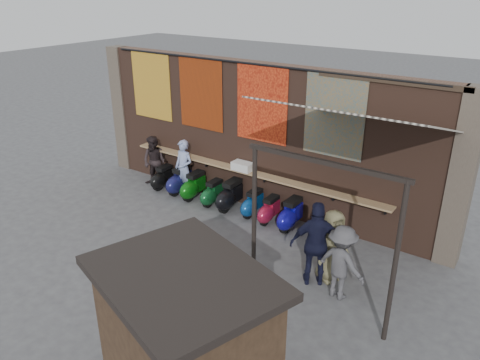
{
  "coord_description": "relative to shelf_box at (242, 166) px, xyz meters",
  "views": [
    {
      "loc": [
        6.53,
        -7.47,
        5.93
      ],
      "look_at": [
        0.51,
        1.2,
        1.38
      ],
      "focal_mm": 35.0,
      "sensor_mm": 36.0,
      "label": 1
    }
  ],
  "objects": [
    {
      "name": "market_stall",
      "position": [
        3.26,
        -6.1,
        -0.05
      ],
      "size": [
        2.59,
        2.24,
        2.37
      ],
      "primitive_type": "cube",
      "rotation": [
        0.0,
        0.0,
        -0.32
      ],
      "color": "black",
      "rests_on": "ground"
    },
    {
      "name": "brick_wall",
      "position": [
        0.17,
        0.4,
        0.76
      ],
      "size": [
        10.0,
        0.4,
        4.0
      ],
      "primitive_type": "cube",
      "color": "brown",
      "rests_on": "ground"
    },
    {
      "name": "stall_roof",
      "position": [
        3.26,
        -6.1,
        1.19
      ],
      "size": [
        2.91,
        2.55,
        0.12
      ],
      "primitive_type": "cube",
      "rotation": [
        0.0,
        0.0,
        -0.32
      ],
      "color": "black",
      "rests_on": "market_stall"
    },
    {
      "name": "awning_header",
      "position": [
        3.67,
        -2.9,
        1.84
      ],
      "size": [
        3.0,
        0.08,
        0.08
      ],
      "primitive_type": "cube",
      "color": "black",
      "rests_on": "awning_post_left"
    },
    {
      "name": "scooter_stool_0",
      "position": [
        -2.73,
        -0.31,
        -0.89
      ],
      "size": [
        0.33,
        0.74,
        0.7
      ],
      "primitive_type": null,
      "color": "black",
      "rests_on": "ground"
    },
    {
      "name": "scooter_stool_3",
      "position": [
        -0.78,
        -0.34,
        -0.88
      ],
      "size": [
        0.33,
        0.74,
        0.71
      ],
      "primitive_type": null,
      "color": "#0F4C22",
      "rests_on": "ground"
    },
    {
      "name": "scooter_stool_6",
      "position": [
        1.09,
        -0.32,
        -0.89
      ],
      "size": [
        0.33,
        0.73,
        0.7
      ],
      "primitive_type": null,
      "color": "#A51634",
      "rests_on": "ground"
    },
    {
      "name": "awning_ledger",
      "position": [
        3.67,
        0.19,
        2.71
      ],
      "size": [
        3.3,
        0.08,
        0.12
      ],
      "primitive_type": "cube",
      "color": "#33261C",
      "rests_on": "brick_wall"
    },
    {
      "name": "tapestry_multi",
      "position": [
        2.47,
        0.18,
        1.76
      ],
      "size": [
        1.5,
        0.02,
        2.0
      ],
      "primitive_type": "cube",
      "color": "#215D7A",
      "rests_on": "brick_wall"
    },
    {
      "name": "eating_counter",
      "position": [
        0.17,
        0.03,
        -0.14
      ],
      "size": [
        8.0,
        0.32,
        0.05
      ],
      "primitive_type": "cube",
      "color": "#9E7A51",
      "rests_on": "brick_wall"
    },
    {
      "name": "shelf_box",
      "position": [
        0.0,
        0.0,
        0.0
      ],
      "size": [
        0.56,
        0.33,
        0.23
      ],
      "primitive_type": "cube",
      "color": "white",
      "rests_on": "eating_counter"
    },
    {
      "name": "tapestry_orange",
      "position": [
        0.47,
        0.18,
        1.76
      ],
      "size": [
        1.5,
        0.02,
        2.0
      ],
      "primitive_type": "cube",
      "color": "#DE451B",
      "rests_on": "brick_wall"
    },
    {
      "name": "diner_left",
      "position": [
        -1.87,
        -0.3,
        -0.39
      ],
      "size": [
        0.64,
        0.44,
        1.7
      ],
      "primitive_type": "imported",
      "rotation": [
        0.0,
        0.0,
        -0.06
      ],
      "color": "#92A3D5",
      "rests_on": "ground"
    },
    {
      "name": "stall_sign",
      "position": [
        3.53,
        -5.29,
        0.48
      ],
      "size": [
        1.15,
        0.41,
        0.5
      ],
      "primitive_type": "cube",
      "rotation": [
        0.0,
        0.0,
        -0.32
      ],
      "color": "gold",
      "rests_on": "market_stall"
    },
    {
      "name": "diner_right",
      "position": [
        -3.06,
        -0.3,
        -0.44
      ],
      "size": [
        0.86,
        0.71,
        1.59
      ],
      "primitive_type": "imported",
      "rotation": [
        0.0,
        0.0,
        0.15
      ],
      "color": "black",
      "rests_on": "ground"
    },
    {
      "name": "tapestry_sun",
      "position": [
        -1.53,
        0.18,
        1.76
      ],
      "size": [
        1.5,
        0.02,
        2.0
      ],
      "primitive_type": "cube",
      "color": "#E0460D",
      "rests_on": "brick_wall"
    },
    {
      "name": "scooter_stool_4",
      "position": [
        -0.2,
        -0.29,
        -0.82
      ],
      "size": [
        0.4,
        0.88,
        0.84
      ],
      "primitive_type": null,
      "color": "black",
      "rests_on": "ground"
    },
    {
      "name": "scooter_stool_5",
      "position": [
        0.53,
        -0.25,
        -0.88
      ],
      "size": [
        0.34,
        0.75,
        0.71
      ],
      "primitive_type": null,
      "color": "navy",
      "rests_on": "ground"
    },
    {
      "name": "ground",
      "position": [
        0.17,
        -2.3,
        -1.24
      ],
      "size": [
        70.0,
        70.0,
        0.0
      ],
      "primitive_type": "plane",
      "color": "#474749",
      "rests_on": "ground"
    },
    {
      "name": "scooter_stool_7",
      "position": [
        1.73,
        -0.32,
        -0.84
      ],
      "size": [
        0.38,
        0.85,
        0.8
      ],
      "primitive_type": null,
      "color": "#100D8F",
      "rests_on": "ground"
    },
    {
      "name": "tapestry_redgold",
      "position": [
        -3.43,
        0.18,
        1.76
      ],
      "size": [
        1.5,
        0.02,
        2.0
      ],
      "primitive_type": "cube",
      "color": "#9A3616",
      "rests_on": "brick_wall"
    },
    {
      "name": "hang_rail",
      "position": [
        0.17,
        0.17,
        2.74
      ],
      "size": [
        9.5,
        0.06,
        0.06
      ],
      "primitive_type": "cylinder",
      "rotation": [
        0.0,
        1.57,
        0.0
      ],
      "color": "black",
      "rests_on": "brick_wall"
    },
    {
      "name": "pier_left",
      "position": [
        -5.03,
        0.4,
        0.76
      ],
      "size": [
        0.5,
        0.5,
        4.0
      ],
      "primitive_type": "cube",
      "color": "#4C4238",
      "rests_on": "ground"
    },
    {
      "name": "scooter_stool_1",
      "position": [
        -2.06,
        -0.28,
        -0.84
      ],
      "size": [
        0.38,
        0.84,
        0.8
      ],
      "primitive_type": null,
      "color": "#16174F",
      "rests_on": "ground"
    },
    {
      "name": "awning_post_left",
      "position": [
        2.27,
        -2.9,
        0.31
      ],
      "size": [
        0.09,
        0.09,
        3.1
      ],
      "primitive_type": "cylinder",
      "color": "black",
      "rests_on": "ground"
    },
    {
      "name": "awning_post_right",
      "position": [
        5.07,
        -2.9,
        0.31
      ],
      "size": [
        0.09,
        0.09,
        3.1
      ],
      "primitive_type": "cylinder",
      "color": "black",
      "rests_on": "ground"
    },
    {
      "name": "awning_canvas",
      "position": [
        3.67,
        -1.4,
        2.31
      ],
      "size": [
        3.2,
        3.28,
        0.97
      ],
      "primitive_type": "cube",
      "rotation": [
        -0.28,
        0.0,
        0.0
      ],
      "color": "beige",
      "rests_on": "brick_wall"
    },
    {
      "name": "shopper_grey",
      "position": [
        3.89,
        -2.22,
        -0.44
      ],
      "size": [
        1.12,
        0.77,
        1.59
      ],
      "primitive_type": "imported",
      "rotation": [
        0.0,
        0.0,
        2.95
      ],
      "color": "#4E4D51",
      "rests_on": "ground"
    },
    {
      "name": "stall_shelf",
      "position": [
        3.53,
        -5.29,
        -0.37
      ],
      "size": [
        1.76,
        0.66,
        0.06
      ],
      "primitive_type": "cube",
      "rotation": [
        0.0,
        0.0,
        -0.32
      ],
      "color": "#473321",
      "rests_on": "market_stall"
    },
    {
      "name": "pier_right",
      "position": [
        5.37,
        0.4,
        0.76
      ],
      "size": [
        0.5,
        0.5,
        4.0
      ],
      "primitive_type": "cube",
      "color": "#4C4238",
      "rests_on": "ground"
    },
    {
      "name": "shopper_tan",
      "position": [
        3.48,
        -1.75,
        -0.43
      ],
      "size": [
        0.83,
        0.94,
        1.61
      ],
      "primitive_type": "imported",
      "rotation": [
        0.0,
        0.0,
        1.08
      ],
      "color": "olive",
      "rests_on": "ground"
    },
    {
      "name": "shopper_navy",
      "position": [
        3.28,
        -2.08,
        -0.3
      ],
      "size": [
        1.18,
        0.95,
        1.87
      ],
      "primitive_type": "imported",
      "rotation": [
        0.0,
        0.0,
        3.68
      ],
      "color": "black",
      "rests_on": "ground"
    },
    {
      "name": "scooter_stool_2",
      "position": [
        -1.47,
        -0.33,
        -0.84
      ],
      "size": [
        0.37,
        0.83,
        0.79
      ],
      "primitive_type": null,
      "color": "#0C580E",
      "rests_on": "ground"
    }
  ]
}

